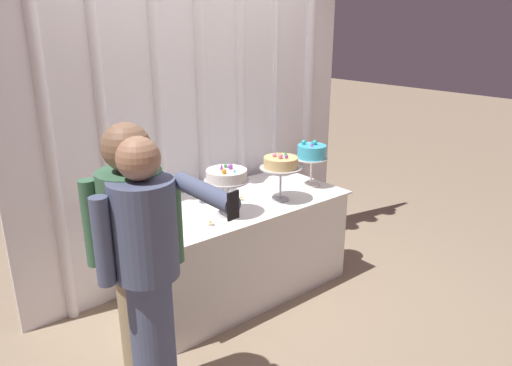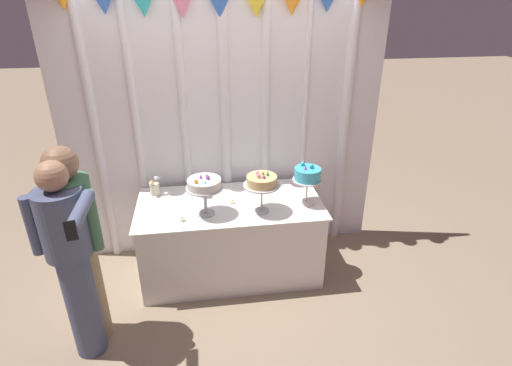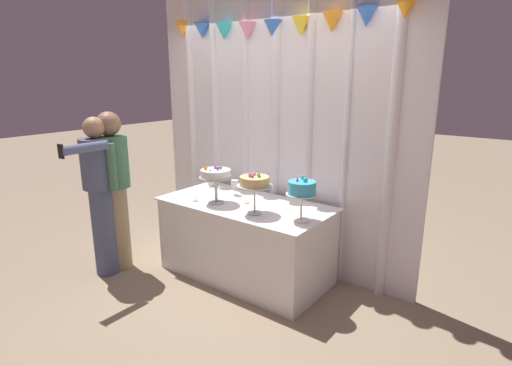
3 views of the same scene
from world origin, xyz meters
The scene contains 12 objects.
ground_plane centered at (0.00, 0.00, 0.00)m, with size 24.00×24.00×0.00m, color gray.
draped_curtain centered at (0.01, 0.59, 1.51)m, with size 3.07×0.18×2.85m.
cake_table centered at (0.00, 0.10, 0.38)m, with size 1.69×0.85×0.77m.
cake_display_leftmost centered at (-0.22, -0.07, 1.04)m, with size 0.32×0.32×0.37m.
cake_display_center centered at (0.26, -0.09, 1.05)m, with size 0.32×0.32×0.39m.
cake_display_rightmost centered at (0.69, 0.00, 1.04)m, with size 0.26×0.26×0.39m.
wine_glass centered at (-0.25, 0.25, 0.88)m, with size 0.08×0.08×0.16m.
flower_vase centered at (-0.69, 0.36, 0.84)m, with size 0.11×0.12×0.20m.
tealight_far_left centered at (-0.43, -0.15, 0.78)m, with size 0.05×0.05×0.04m.
tealight_near_left centered at (0.03, 0.10, 0.78)m, with size 0.05×0.05×0.03m.
guest_girl_blue_dress centered at (-1.17, -0.71, 0.88)m, with size 0.48×0.62×1.59m.
guest_man_dark_suit centered at (-1.15, -0.56, 0.90)m, with size 0.44×0.44×1.63m.
Camera 2 is at (-0.23, -3.17, 2.57)m, focal length 28.60 mm.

